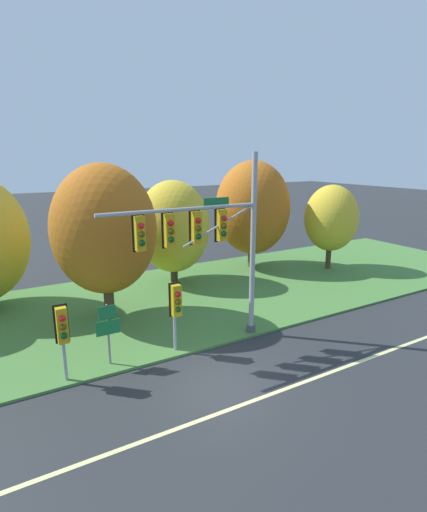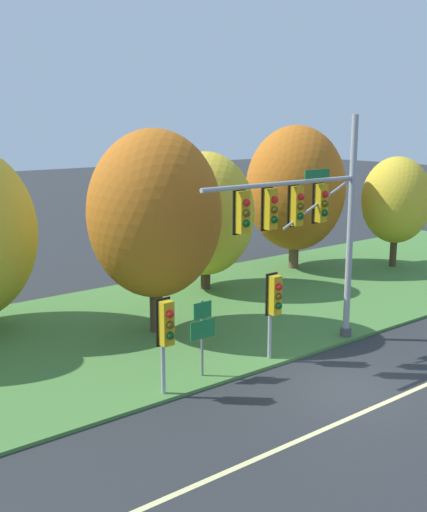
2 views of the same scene
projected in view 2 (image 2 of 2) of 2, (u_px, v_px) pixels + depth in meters
ground_plane at (352, 388)px, 18.32m from camera, size 160.00×160.00×0.00m
lane_stripe at (386, 402)px, 17.40m from camera, size 36.00×0.16×0.01m
grass_verge at (183, 318)px, 24.62m from camera, size 48.00×11.50×0.10m
traffic_signal_mast at (308, 217)px, 20.21m from camera, size 6.54×0.49×7.57m
pedestrian_signal_near_kerb at (274, 299)px, 19.79m from camera, size 0.46×0.55×2.79m
pedestrian_signal_further_along at (166, 328)px, 17.20m from camera, size 0.46×0.55×2.75m
route_sign_post at (202, 328)px, 18.63m from camera, size 0.87×0.08×2.31m
tree_mid_verge at (155, 214)px, 22.07m from camera, size 4.66×4.66×7.14m
tree_tall_centre at (205, 214)px, 27.92m from camera, size 4.31×4.31×6.07m
tree_right_far at (295, 188)px, 31.76m from camera, size 4.94×4.94×7.14m
tree_furthest_back at (396, 200)px, 32.27m from camera, size 3.48×3.48×5.59m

